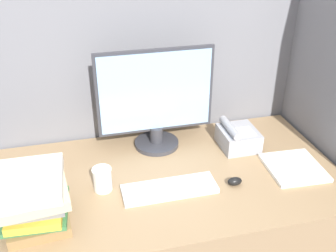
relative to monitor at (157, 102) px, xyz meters
name	(u,v)px	position (x,y,z in m)	size (l,w,h in m)	color
cubicle_panel_rear	(149,108)	(0.00, 0.17, -0.12)	(1.84, 0.04, 1.77)	slate
cubicle_panel_right	(330,128)	(0.76, -0.23, -0.12)	(0.04, 0.84, 1.77)	slate
desk	(170,243)	(0.00, -0.26, -0.61)	(1.44, 0.78, 0.77)	#937551
monitor	(157,102)	(0.00, 0.00, 0.00)	(0.53, 0.21, 0.47)	#333338
keyboard	(170,189)	(-0.03, -0.35, -0.22)	(0.38, 0.12, 0.02)	silver
mouse	(235,181)	(0.24, -0.38, -0.21)	(0.06, 0.04, 0.03)	black
coffee_cup	(102,179)	(-0.28, -0.28, -0.18)	(0.08, 0.08, 0.10)	white
book_stack	(33,199)	(-0.53, -0.40, -0.13)	(0.26, 0.28, 0.19)	olive
desk_telephone	(238,137)	(0.36, -0.11, -0.18)	(0.17, 0.18, 0.12)	#99999E
paper_pile	(294,167)	(0.53, -0.34, -0.22)	(0.24, 0.25, 0.02)	white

